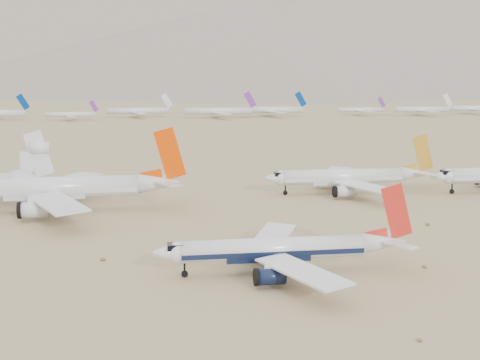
{
  "coord_description": "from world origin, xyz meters",
  "views": [
    {
      "loc": [
        -23.57,
        -102.64,
        34.11
      ],
      "look_at": [
        0.41,
        54.44,
        7.0
      ],
      "focal_mm": 50.0,
      "sensor_mm": 36.0,
      "label": 1
    }
  ],
  "objects": [
    {
      "name": "row2_gold_tail",
      "position": [
        32.66,
        69.54,
        4.46
      ],
      "size": [
        44.77,
        43.79,
        15.94
      ],
      "color": "silver",
      "rests_on": "ground"
    },
    {
      "name": "mountain_range",
      "position": [
        70.18,
        1648.01,
        190.32
      ],
      "size": [
        7354.0,
        3024.0,
        470.0
      ],
      "color": "slate",
      "rests_on": "ground"
    },
    {
      "name": "main_airliner",
      "position": [
        -0.13,
        2.69,
        4.05
      ],
      "size": [
        41.79,
        40.82,
        14.75
      ],
      "color": "silver",
      "rests_on": "ground"
    },
    {
      "name": "foothills",
      "position": [
        526.68,
        1100.0,
        67.15
      ],
      "size": [
        4637.5,
        1395.0,
        155.0
      ],
      "color": "slate",
      "rests_on": "ground"
    },
    {
      "name": "ground",
      "position": [
        0.0,
        0.0,
        0.0
      ],
      "size": [
        7000.0,
        7000.0,
        0.0
      ],
      "primitive_type": "plane",
      "color": "#82694B",
      "rests_on": "ground"
    },
    {
      "name": "distant_storage_row",
      "position": [
        53.1,
        343.87,
        4.41
      ],
      "size": [
        677.0,
        59.34,
        15.36
      ],
      "color": "silver",
      "rests_on": "ground"
    },
    {
      "name": "row2_orange_tail",
      "position": [
        -42.14,
        57.88,
        5.55
      ],
      "size": [
        55.43,
        54.23,
        19.77
      ],
      "color": "silver",
      "rests_on": "ground"
    }
  ]
}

